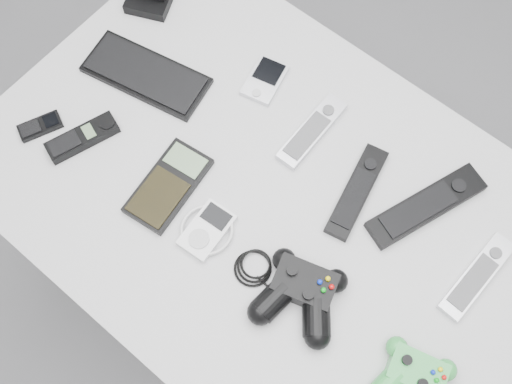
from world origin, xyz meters
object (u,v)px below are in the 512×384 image
Objects in this scene: controller_green at (414,380)px; desk at (280,216)px; calculator at (168,185)px; mp3_player at (207,230)px; remote_black_a at (357,191)px; controller_black at (301,292)px; remote_black_b at (426,205)px; remote_silver_b at (477,276)px; remote_silver_a at (312,131)px; pda at (265,80)px; mobile_phone at (40,126)px; pda_keyboard at (146,74)px; cordless_handset at (82,137)px.

desk is at bearing 149.00° from controller_green.
calculator is 0.12m from mp3_player.
remote_black_a is 0.23m from controller_black.
remote_black_b is 0.16m from remote_silver_b.
remote_silver_a is 1.00× the size of calculator.
pda is at bearing 166.71° from remote_silver_a.
mobile_phone is (-0.43, -0.34, -0.00)m from remote_silver_a.
pda is at bearing 24.82° from pda_keyboard.
controller_black reaches higher than desk.
mobile_phone is 0.86m from controller_green.
cordless_handset is 0.80× the size of calculator.
desk is 0.29m from remote_black_b.
cordless_handset is at bearing -159.66° from desk.
controller_black is at bearing 22.28° from cordless_handset.
pda is at bearing 152.84° from remote_black_a.
cordless_handset is at bearing -99.87° from pda_keyboard.
pda is 0.47m from mobile_phone.
remote_black_b is at bearing 27.53° from calculator.
remote_black_a is at bearing 50.14° from mp3_player.
mp3_player is at bearing -136.96° from remote_black_a.
pda_keyboard is at bearing 146.64° from controller_black.
controller_green is (0.28, -0.22, 0.01)m from remote_black_a.
remote_silver_a is at bearing 133.04° from controller_green.
mobile_phone is at bearing -159.28° from desk.
pda_keyboard is at bearing 154.24° from controller_green.
controller_black reaches higher than remote_black_a.
pda is 0.42m from remote_black_b.
remote_black_b is at bearing 162.15° from remote_silver_b.
desk is 5.91× the size of remote_black_a.
remote_black_a is 2.36× the size of mobile_phone.
remote_silver_a is 0.42m from remote_silver_b.
desk is at bearing -57.17° from pda.
remote_silver_a reaches higher than pda_keyboard.
calculator is at bearing -155.04° from remote_silver_b.
controller_green reaches higher than pda.
mobile_phone is (-0.28, -0.37, -0.00)m from pda.
remote_silver_a is at bearing -157.45° from remote_black_b.
remote_black_b is 0.79m from mobile_phone.
remote_silver_a is at bearing 62.53° from mobile_phone.
cordless_handset reaches higher than remote_silver_a.
remote_silver_a is 0.46m from cordless_handset.
pda is at bearing -162.77° from remote_black_b.
remote_silver_a is 0.69× the size of controller_black.
mobile_phone is at bearing -157.89° from remote_silver_b.
controller_black is at bearing -40.22° from desk.
remote_black_a is at bearing 48.04° from desk.
remote_black_a is at bearing 46.62° from cordless_handset.
pda_keyboard is 2.55× the size of pda.
cordless_handset reaches higher than desk.
remote_silver_b is (0.27, 0.00, -0.00)m from remote_black_a.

